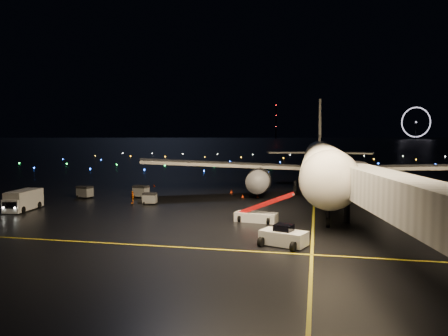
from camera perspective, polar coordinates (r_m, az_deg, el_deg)
The scene contains 19 objects.
ground at distance 344.90m, azimuth 10.01°, elevation 2.87°, with size 2000.00×2000.00×0.00m, color black.
lane_centre at distance 60.32m, azimuth 11.68°, elevation -4.70°, with size 0.25×80.00×0.02m, color gold.
lane_cross at distance 39.79m, azimuth -14.27°, elevation -9.53°, with size 60.00×0.25×0.02m, color gold.
airliner at distance 70.91m, azimuth 12.74°, elevation 3.43°, with size 58.95×56.00×16.70m, color white, non-canonical shape.
pushback_tug at distance 38.07m, azimuth 7.80°, elevation -8.67°, with size 3.85×2.02×1.83m, color silver.
belt_loader at distance 47.69m, azimuth 4.23°, elevation -5.10°, with size 6.66×1.82×3.23m, color silver, non-canonical shape.
service_truck at distance 60.21m, azimuth -24.66°, elevation -3.82°, with size 2.18×6.90×2.54m, color silver.
crew_b at distance 58.72m, azimuth -26.66°, elevation -4.53°, with size 0.80×0.63×1.65m, color orange.
crew_c at distance 61.24m, azimuth -11.86°, elevation -3.75°, with size 1.01×0.42×1.72m, color orange.
safety_cone_0 at distance 65.61m, azimuth 4.41°, elevation -3.67°, with size 0.42×0.42×0.47m, color #FB370D.
safety_cone_1 at distance 70.49m, azimuth 0.97°, elevation -3.07°, with size 0.45×0.45×0.51m, color #FB370D.
safety_cone_2 at distance 65.42m, azimuth 2.45°, elevation -3.69°, with size 0.41×0.41×0.47m, color #FB370D.
safety_cone_3 at distance 79.74m, azimuth -9.11°, elevation -2.25°, with size 0.43×0.43×0.48m, color #FB370D.
ferris_wheel at distance 780.83m, azimuth 23.80°, elevation 5.35°, with size 50.00×4.00×52.00m, color black, non-canonical shape.
radio_mast at distance 788.19m, azimuth 6.81°, elevation 6.13°, with size 1.80×1.80×64.00m, color black.
taxiway_lights at distance 151.34m, azimuth 7.37°, elevation 0.93°, with size 164.00×92.00×0.36m, color black, non-canonical shape.
baggage_cart_0 at distance 60.26m, azimuth -9.68°, elevation -3.95°, with size 1.80×1.26×1.53m, color gray.
baggage_cart_1 at distance 66.60m, azimuth -10.80°, elevation -3.04°, with size 2.11×1.48×1.80m, color gray.
baggage_cart_2 at distance 68.28m, azimuth -17.72°, elevation -3.00°, with size 2.09×1.46×1.77m, color gray.
Camera 1 is at (12.26, -44.55, 9.58)m, focal length 35.00 mm.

